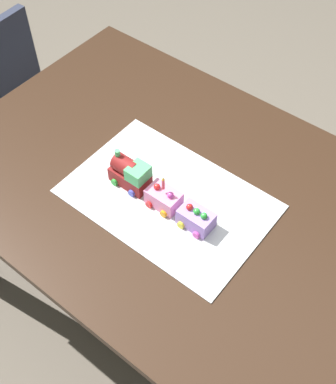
{
  "coord_description": "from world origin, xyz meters",
  "views": [
    {
      "loc": [
        0.62,
        -0.78,
        1.94
      ],
      "look_at": [
        0.05,
        -0.06,
        0.77
      ],
      "focal_mm": 46.98,
      "sensor_mm": 36.0,
      "label": 1
    }
  ],
  "objects": [
    {
      "name": "cake_car_caboose_bubblegum",
      "position": [
        0.05,
        -0.08,
        0.77
      ],
      "size": [
        0.1,
        0.08,
        0.07
      ],
      "color": "pink",
      "rests_on": "cake_board"
    },
    {
      "name": "cake_locomotive",
      "position": [
        -0.07,
        -0.08,
        0.79
      ],
      "size": [
        0.14,
        0.08,
        0.12
      ],
      "color": "maroon",
      "rests_on": "cake_board"
    },
    {
      "name": "birthday_candle",
      "position": [
        0.05,
        -0.08,
        0.84
      ],
      "size": [
        0.01,
        0.01,
        0.05
      ],
      "color": "#F24C59",
      "rests_on": "cake_car_caboose_bubblegum"
    },
    {
      "name": "ground_plane",
      "position": [
        0.0,
        0.0,
        0.0
      ],
      "size": [
        8.0,
        8.0,
        0.0
      ],
      "primitive_type": "plane",
      "color": "#6B6054"
    },
    {
      "name": "cake_car_gondola_lavender",
      "position": [
        0.17,
        -0.08,
        0.77
      ],
      "size": [
        0.1,
        0.08,
        0.07
      ],
      "color": "#AD84E0",
      "rests_on": "cake_board"
    },
    {
      "name": "dining_table",
      "position": [
        0.0,
        0.0,
        0.63
      ],
      "size": [
        1.4,
        1.0,
        0.74
      ],
      "color": "#382316",
      "rests_on": "ground"
    },
    {
      "name": "cake_board",
      "position": [
        0.05,
        -0.06,
        0.74
      ],
      "size": [
        0.6,
        0.4,
        0.0
      ],
      "primitive_type": "cube",
      "color": "silver",
      "rests_on": "dining_table"
    }
  ]
}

